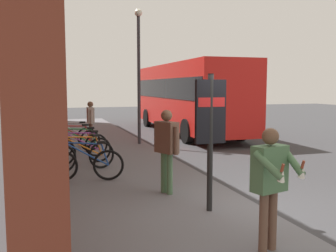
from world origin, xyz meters
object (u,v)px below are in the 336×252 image
at_px(bicycle_end_of_row, 72,136).
at_px(street_lamp, 139,65).
at_px(tourist_with_hotdogs, 271,176).
at_px(pedestrian_crossing_street, 167,143).
at_px(bicycle_far_end, 86,164).
at_px(bicycle_mid_rack, 75,141).
at_px(bicycle_beside_lamp, 83,156).
at_px(bicycle_nearest_sign, 82,150).
at_px(transit_info_sign, 210,120).
at_px(bicycle_leaning_wall, 79,145).
at_px(pedestrian_by_facade, 91,118).
at_px(city_bus, 187,94).

height_order(bicycle_end_of_row, street_lamp, street_lamp).
bearing_deg(street_lamp, tourist_with_hotdogs, 176.26).
xyz_separation_m(pedestrian_crossing_street, street_lamp, (6.70, -1.08, 1.94)).
relative_size(bicycle_far_end, bicycle_mid_rack, 1.00).
distance_m(bicycle_beside_lamp, pedestrian_crossing_street, 3.08).
bearing_deg(bicycle_nearest_sign, transit_info_sign, -160.08).
xyz_separation_m(bicycle_far_end, bicycle_beside_lamp, (1.11, -0.04, 0.00)).
relative_size(bicycle_mid_rack, tourist_with_hotdogs, 1.06).
xyz_separation_m(bicycle_mid_rack, pedestrian_crossing_street, (-5.50, -1.40, 0.66)).
distance_m(bicycle_far_end, bicycle_beside_lamp, 1.11).
xyz_separation_m(bicycle_nearest_sign, bicycle_mid_rack, (1.97, 0.05, 0.00)).
bearing_deg(bicycle_leaning_wall, bicycle_far_end, 177.80).
bearing_deg(bicycle_leaning_wall, bicycle_mid_rack, 3.41).
bearing_deg(pedestrian_by_facade, bicycle_mid_rack, 157.33).
bearing_deg(pedestrian_crossing_street, tourist_with_hotdogs, -171.58).
height_order(pedestrian_by_facade, street_lamp, street_lamp).
relative_size(bicycle_beside_lamp, city_bus, 0.16).
xyz_separation_m(bicycle_far_end, bicycle_nearest_sign, (1.99, -0.10, 0.00)).
height_order(bicycle_nearest_sign, transit_info_sign, transit_info_sign).
bearing_deg(tourist_with_hotdogs, city_bus, -16.52).
height_order(bicycle_far_end, bicycle_end_of_row, same).
bearing_deg(transit_info_sign, bicycle_end_of_row, 12.76).
xyz_separation_m(bicycle_mid_rack, bicycle_end_of_row, (1.14, 0.00, -0.00)).
height_order(bicycle_far_end, bicycle_nearest_sign, same).
bearing_deg(street_lamp, bicycle_nearest_sign, 142.41).
bearing_deg(bicycle_end_of_row, bicycle_far_end, 179.39).
distance_m(bicycle_mid_rack, pedestrian_crossing_street, 5.72).
xyz_separation_m(bicycle_far_end, bicycle_mid_rack, (3.95, -0.06, 0.00)).
bearing_deg(bicycle_far_end, pedestrian_by_facade, -7.83).
relative_size(bicycle_nearest_sign, bicycle_end_of_row, 1.00).
distance_m(tourist_with_hotdogs, street_lamp, 9.94).
distance_m(bicycle_far_end, bicycle_mid_rack, 3.96).
bearing_deg(transit_info_sign, street_lamp, -5.03).
relative_size(bicycle_far_end, tourist_with_hotdogs, 1.06).
relative_size(bicycle_nearest_sign, pedestrian_by_facade, 1.08).
distance_m(bicycle_nearest_sign, bicycle_leaning_wall, 1.01).
bearing_deg(bicycle_end_of_row, pedestrian_by_facade, -50.69).
relative_size(bicycle_beside_lamp, bicycle_nearest_sign, 0.99).
distance_m(bicycle_leaning_wall, city_bus, 8.21).
bearing_deg(bicycle_mid_rack, bicycle_beside_lamp, 179.65).
bearing_deg(bicycle_end_of_row, transit_info_sign, -167.24).
xyz_separation_m(bicycle_mid_rack, transit_info_sign, (-6.77, -1.79, 1.21)).
bearing_deg(street_lamp, bicycle_leaning_wall, 131.63).
bearing_deg(tourist_with_hotdogs, bicycle_leaning_wall, 13.35).
height_order(bicycle_nearest_sign, city_bus, city_bus).
xyz_separation_m(bicycle_end_of_row, pedestrian_crossing_street, (-6.64, -1.41, 0.66)).
bearing_deg(pedestrian_crossing_street, transit_info_sign, -163.23).
distance_m(city_bus, tourist_with_hotdogs, 13.86).
bearing_deg(bicycle_mid_rack, street_lamp, -64.19).
bearing_deg(bicycle_leaning_wall, transit_info_sign, -163.42).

